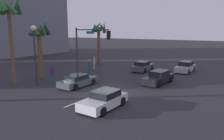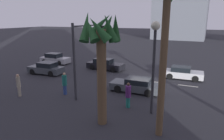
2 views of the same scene
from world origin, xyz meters
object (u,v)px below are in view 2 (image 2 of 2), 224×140
Objects in this scene: palm_tree_0 at (101,46)px; car_4 at (55,59)px; car_1 at (136,85)px; traffic_signal at (86,46)px; car_3 at (105,64)px; pedestrian_1 at (65,83)px; pedestrian_0 at (128,95)px; palm_tree_3 at (166,2)px; pedestrian_2 at (19,84)px; car_0 at (46,68)px; car_2 at (182,73)px; streetlamp at (154,51)px.

car_4 is at bearing -43.23° from palm_tree_0.
traffic_signal is at bearing 26.88° from car_1.
pedestrian_1 reaches higher than car_3.
palm_tree_3 is (-2.68, 2.65, 6.02)m from pedestrian_0.
pedestrian_2 reaches higher than pedestrian_0.
traffic_signal reaches higher than car_1.
car_0 is at bearing 40.57° from car_3.
pedestrian_0 is at bearing -104.74° from palm_tree_0.
car_3 is 0.80× the size of traffic_signal.
car_4 is at bearing -48.16° from pedestrian_1.
car_0 is at bearing 118.61° from car_4.
car_1 is at bearing 171.78° from car_0.
streetlamp reaches higher than car_2.
car_3 is 11.35m from pedestrian_2.
palm_tree_3 reaches higher than car_3.
car_4 is 22.23m from palm_tree_3.
car_2 is 0.46× the size of palm_tree_3.
traffic_signal is at bearing -147.82° from pedestrian_2.
car_3 is at bearing -65.70° from palm_tree_0.
car_1 is 15.46m from car_4.
car_3 is 0.70× the size of palm_tree_0.
car_2 is at bearing -107.58° from pedestrian_0.
pedestrian_1 reaches higher than car_0.
palm_tree_0 is at bearing 129.11° from traffic_signal.
car_3 is 14.19m from palm_tree_0.
streetlamp is 3.74m from pedestrian_0.
traffic_signal is 0.88× the size of palm_tree_0.
pedestrian_0 is (-14.39, 10.09, 0.32)m from car_4.
palm_tree_0 is (0.29, 6.19, 4.18)m from car_1.
car_0 is at bearing 16.13° from car_2.
palm_tree_3 is (-14.33, 7.70, 6.36)m from car_0.
car_2 is 17.35m from car_4.
car_4 is at bearing -64.52° from pedestrian_2.
palm_tree_0 is (-3.48, 4.28, 0.71)m from traffic_signal.
pedestrian_0 is 5.75m from pedestrian_1.
car_0 is 12.70m from pedestrian_0.
car_0 is 14.86m from streetlamp.
pedestrian_1 is 1.00× the size of pedestrian_2.
car_3 is 0.77× the size of streetlamp.
palm_tree_3 reaches higher than pedestrian_1.
palm_tree_0 reaches higher than pedestrian_2.
car_1 is at bearing 133.53° from car_3.
car_2 is 13.53m from palm_tree_3.
car_3 is 11.51m from pedestrian_0.
pedestrian_1 is 7.02m from palm_tree_0.
palm_tree_3 is (-3.12, 6.08, 6.42)m from car_1.
palm_tree_0 is (-10.92, 7.81, 4.12)m from car_0.
traffic_signal is at bearing -50.89° from palm_tree_0.
pedestrian_0 is at bearing 123.29° from car_3.
traffic_signal reaches higher than car_3.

